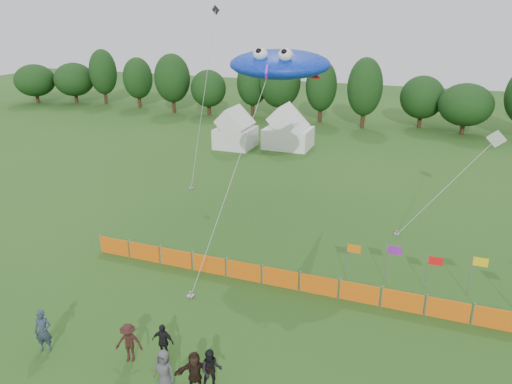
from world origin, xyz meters
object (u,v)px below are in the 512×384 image
(tent_right, at_px, (288,132))
(barrier_fence, at_px, (280,278))
(spectator_d, at_px, (163,342))
(spectator_f, at_px, (195,371))
(spectator_a, at_px, (43,331))
(tent_left, at_px, (235,131))
(spectator_b, at_px, (211,370))
(stingray_kite, at_px, (283,64))
(spectator_e, at_px, (164,371))
(spectator_c, at_px, (129,343))

(tent_right, height_order, barrier_fence, tent_right)
(spectator_d, bearing_deg, spectator_f, -33.45)
(barrier_fence, height_order, spectator_a, spectator_a)
(tent_right, bearing_deg, spectator_d, -81.38)
(tent_left, height_order, spectator_b, tent_left)
(spectator_f, bearing_deg, barrier_fence, 58.02)
(barrier_fence, bearing_deg, stingray_kite, 108.33)
(spectator_e, bearing_deg, spectator_c, 156.87)
(spectator_d, bearing_deg, stingray_kite, 84.59)
(tent_left, xyz_separation_m, spectator_b, (12.57, -31.92, -0.80))
(spectator_a, height_order, stingray_kite, stingray_kite)
(tent_right, distance_m, stingray_kite, 21.01)
(barrier_fence, relative_size, spectator_d, 13.73)
(tent_left, height_order, spectator_c, tent_left)
(tent_left, height_order, stingray_kite, stingray_kite)
(spectator_d, relative_size, stingray_kite, 0.09)
(barrier_fence, distance_m, spectator_b, 7.81)
(spectator_f, bearing_deg, tent_left, 83.33)
(spectator_c, distance_m, spectator_f, 3.23)
(tent_left, relative_size, tent_right, 0.80)
(barrier_fence, xyz_separation_m, stingray_kite, (-2.47, 7.44, 9.76))
(stingray_kite, bearing_deg, spectator_a, -107.83)
(tent_left, distance_m, tent_right, 5.33)
(tent_left, bearing_deg, spectator_f, -69.52)
(spectator_c, bearing_deg, tent_right, 79.06)
(spectator_a, distance_m, spectator_f, 6.83)
(spectator_a, relative_size, spectator_d, 1.19)
(spectator_e, bearing_deg, spectator_f, 22.71)
(spectator_c, relative_size, stingray_kite, 0.10)
(spectator_a, xyz_separation_m, spectator_b, (7.39, 0.42, -0.09))
(barrier_fence, relative_size, spectator_e, 12.77)
(spectator_e, bearing_deg, spectator_a, 178.01)
(tent_left, xyz_separation_m, stingray_kite, (10.22, -16.68, 8.61))
(tent_right, relative_size, spectator_f, 2.88)
(tent_right, distance_m, spectator_c, 33.63)
(barrier_fence, height_order, spectator_f, spectator_f)
(tent_right, bearing_deg, spectator_e, -80.17)
(spectator_a, xyz_separation_m, spectator_e, (5.80, -0.23, -0.09))
(spectator_a, bearing_deg, spectator_f, -20.95)
(tent_left, height_order, tent_right, tent_right)
(spectator_c, bearing_deg, tent_left, 88.16)
(tent_right, relative_size, stingray_kite, 0.27)
(tent_left, relative_size, spectator_c, 2.19)
(spectator_c, relative_size, spectator_d, 1.06)
(spectator_c, bearing_deg, spectator_b, -21.77)
(tent_left, distance_m, spectator_d, 32.62)
(spectator_b, height_order, spectator_e, spectator_e)
(tent_right, bearing_deg, spectator_a, -89.74)
(barrier_fence, bearing_deg, spectator_c, -117.26)
(spectator_b, bearing_deg, spectator_f, 176.52)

